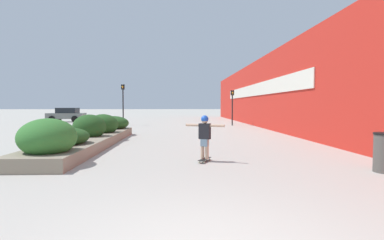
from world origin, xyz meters
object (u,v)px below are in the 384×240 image
at_px(skateboard, 205,160).
at_px(traffic_light_right, 232,101).
at_px(car_leftmost, 306,115).
at_px(car_center_left, 67,115).
at_px(skateboarder, 205,133).
at_px(traffic_light_left, 123,98).

distance_m(skateboard, traffic_light_right, 17.78).
distance_m(skateboard, car_leftmost, 24.80).
bearing_deg(traffic_light_right, car_leftmost, 26.62).
bearing_deg(car_center_left, skateboarder, -151.10).
height_order(skateboard, car_leftmost, car_leftmost).
xyz_separation_m(skateboarder, traffic_light_left, (-5.86, 17.67, 1.56)).
height_order(skateboard, car_center_left, car_center_left).
bearing_deg(traffic_light_left, car_center_left, 140.08).
distance_m(skateboard, traffic_light_left, 18.78).
height_order(car_leftmost, traffic_light_left, traffic_light_left).
height_order(car_leftmost, car_center_left, car_center_left).
distance_m(skateboard, car_center_left, 27.11).
distance_m(skateboard, skateboarder, 0.85).
height_order(car_center_left, traffic_light_right, traffic_light_right).
height_order(traffic_light_left, traffic_light_right, traffic_light_left).
relative_size(car_leftmost, traffic_light_right, 1.25).
relative_size(skateboard, car_leftmost, 0.20).
height_order(skateboarder, car_center_left, car_center_left).
height_order(car_leftmost, traffic_light_right, traffic_light_right).
height_order(skateboarder, traffic_light_left, traffic_light_left).
relative_size(car_leftmost, car_center_left, 1.02).
bearing_deg(traffic_light_left, skateboarder, -71.65).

